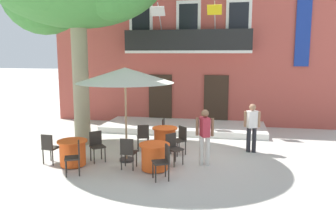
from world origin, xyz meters
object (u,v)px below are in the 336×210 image
object	(u,v)px
cafe_chair_front_1	(128,151)
cafe_umbrella	(125,76)
cafe_table_near_tree	(165,138)
cafe_table_middle	(73,153)
cafe_chair_near_tree_1	(180,138)
cafe_chair_near_tree_2	(166,129)
pedestrian_near_entrance	(252,125)
cafe_chair_middle_0	(97,144)
cafe_chair_middle_2	(75,156)
cafe_chair_middle_1	(49,147)
cafe_table_front	(155,157)
cafe_chair_front_2	(164,160)
pedestrian_mid_plaza	(205,134)
cafe_chair_front_0	(173,147)
cafe_chair_near_tree_0	(143,135)

from	to	relation	value
cafe_chair_front_1	cafe_umbrella	xyz separation A→B (m)	(-0.27, 0.70, 2.08)
cafe_table_near_tree	cafe_chair_front_1	distance (m)	2.26
cafe_table_middle	cafe_chair_near_tree_1	bearing A→B (deg)	31.05
cafe_chair_near_tree_2	pedestrian_near_entrance	xyz separation A→B (m)	(2.99, -0.52, 0.39)
cafe_chair_near_tree_1	cafe_chair_middle_0	distance (m)	2.66
cafe_chair_middle_2	cafe_chair_front_1	distance (m)	1.44
cafe_chair_middle_1	cafe_chair_middle_2	distance (m)	1.33
cafe_chair_near_tree_1	cafe_umbrella	bearing A→B (deg)	-145.74
pedestrian_near_entrance	cafe_table_front	bearing A→B (deg)	-139.93
cafe_table_front	cafe_chair_front_2	distance (m)	0.77
cafe_table_near_tree	cafe_chair_near_tree_1	xyz separation A→B (m)	(0.60, -0.46, 0.14)
cafe_chair_middle_2	pedestrian_mid_plaza	xyz separation A→B (m)	(3.36, 1.44, 0.41)
cafe_chair_front_1	pedestrian_mid_plaza	bearing A→B (deg)	20.36
cafe_table_near_tree	cafe_chair_front_0	distance (m)	1.57
cafe_chair_near_tree_0	cafe_chair_front_1	size ratio (longest dim) A/B	1.00
cafe_chair_near_tree_0	cafe_chair_front_2	distance (m)	2.71
cafe_table_middle	cafe_chair_middle_2	world-z (taller)	cafe_chair_middle_2
cafe_chair_front_0	cafe_chair_middle_2	bearing A→B (deg)	-150.68
cafe_chair_near_tree_0	cafe_umbrella	distance (m)	2.39
cafe_chair_near_tree_0	cafe_chair_near_tree_2	xyz separation A→B (m)	(0.58, 1.06, 0.00)
cafe_chair_near_tree_0	cafe_chair_front_2	bearing A→B (deg)	-63.43
cafe_chair_front_0	cafe_umbrella	xyz separation A→B (m)	(-1.44, -0.01, 2.08)
cafe_chair_middle_1	pedestrian_mid_plaza	xyz separation A→B (m)	(4.51, 0.77, 0.41)
cafe_chair_front_2	cafe_chair_middle_1	bearing A→B (deg)	170.89
cafe_chair_near_tree_1	cafe_chair_front_2	distance (m)	2.28
cafe_chair_front_0	pedestrian_near_entrance	xyz separation A→B (m)	(2.34, 1.69, 0.39)
cafe_chair_middle_2	cafe_umbrella	xyz separation A→B (m)	(1.00, 1.36, 2.08)
cafe_chair_middle_2	cafe_chair_middle_1	bearing A→B (deg)	149.85
cafe_table_middle	pedestrian_near_entrance	bearing A→B (deg)	25.03
cafe_table_middle	pedestrian_near_entrance	distance (m)	5.74
cafe_chair_front_0	cafe_chair_middle_1	bearing A→B (deg)	-168.97
cafe_chair_near_tree_2	cafe_umbrella	distance (m)	3.14
cafe_umbrella	pedestrian_mid_plaza	bearing A→B (deg)	1.87
cafe_chair_front_2	pedestrian_mid_plaza	size ratio (longest dim) A/B	0.55
cafe_chair_front_1	pedestrian_near_entrance	world-z (taller)	pedestrian_near_entrance
cafe_table_near_tree	cafe_chair_near_tree_2	distance (m)	0.77
cafe_table_near_tree	cafe_table_front	xyz separation A→B (m)	(0.13, -2.10, 0.00)
cafe_chair_near_tree_1	cafe_chair_middle_2	world-z (taller)	same
cafe_chair_front_1	cafe_chair_near_tree_0	bearing A→B (deg)	92.17
cafe_chair_front_0	cafe_chair_near_tree_2	bearing A→B (deg)	106.47
cafe_chair_middle_1	cafe_table_front	world-z (taller)	cafe_chair_middle_1
pedestrian_near_entrance	cafe_table_near_tree	bearing A→B (deg)	-175.61
cafe_chair_front_1	cafe_umbrella	bearing A→B (deg)	111.45
pedestrian_near_entrance	cafe_chair_middle_0	bearing A→B (deg)	-158.20
cafe_table_near_tree	cafe_chair_middle_0	world-z (taller)	cafe_chair_middle_0
cafe_chair_middle_0	cafe_table_front	size ratio (longest dim) A/B	1.05
cafe_chair_front_2	cafe_umbrella	distance (m)	2.82
cafe_umbrella	cafe_chair_middle_1	bearing A→B (deg)	-162.13
pedestrian_mid_plaza	cafe_table_middle	bearing A→B (deg)	-167.95
cafe_chair_front_2	pedestrian_near_entrance	world-z (taller)	pedestrian_near_entrance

